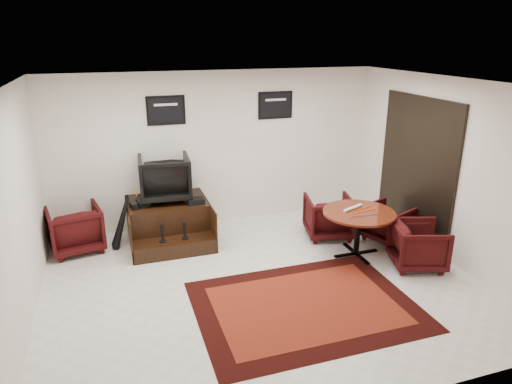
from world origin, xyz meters
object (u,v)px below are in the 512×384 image
(meeting_table, at_px, (359,217))
(table_chair_back, at_px, (329,215))
(table_chair_window, at_px, (389,221))
(shine_chair, at_px, (165,176))
(shine_podium, at_px, (169,222))
(armchair_side, at_px, (75,227))
(table_chair_corner, at_px, (419,243))

(meeting_table, xyz_separation_m, table_chair_back, (-0.10, 0.81, -0.25))
(table_chair_back, distance_m, table_chair_window, 1.02)
(shine_chair, bearing_deg, shine_podium, 93.98)
(shine_chair, height_order, table_chair_window, shine_chair)
(armchair_side, distance_m, table_chair_back, 4.26)
(armchair_side, xyz_separation_m, table_chair_window, (5.09, -1.26, -0.06))
(shine_podium, distance_m, shine_chair, 0.81)
(table_chair_window, bearing_deg, armchair_side, 53.85)
(shine_chair, xyz_separation_m, table_chair_window, (3.59, -1.34, -0.76))
(shine_chair, distance_m, table_chair_back, 2.91)
(shine_podium, height_order, shine_chair, shine_chair)
(shine_podium, xyz_separation_m, table_chair_corner, (3.47, -2.15, 0.06))
(table_chair_corner, bearing_deg, meeting_table, 64.87)
(armchair_side, height_order, table_chair_corner, armchair_side)
(table_chair_back, bearing_deg, table_chair_window, 164.59)
(meeting_table, bearing_deg, shine_podium, 151.43)
(shine_chair, bearing_deg, armchair_side, 7.02)
(table_chair_window, bearing_deg, shine_podium, 49.30)
(table_chair_window, height_order, table_chair_corner, table_chair_corner)
(shine_chair, xyz_separation_m, meeting_table, (2.79, -1.66, -0.47))
(shine_podium, xyz_separation_m, armchair_side, (-1.50, 0.06, 0.09))
(armchair_side, bearing_deg, table_chair_corner, 144.80)
(table_chair_back, bearing_deg, table_chair_corner, 131.30)
(meeting_table, distance_m, table_chair_corner, 0.97)
(armchair_side, relative_size, table_chair_corner, 1.08)
(shine_chair, bearing_deg, table_chair_window, 163.55)
(meeting_table, xyz_separation_m, table_chair_corner, (0.68, -0.63, -0.27))
(armchair_side, bearing_deg, table_chair_back, 158.34)
(shine_chair, relative_size, table_chair_back, 1.07)
(shine_chair, distance_m, table_chair_window, 3.91)
(table_chair_window, xyz_separation_m, table_chair_corner, (-0.12, -0.96, 0.03))
(table_chair_corner, bearing_deg, shine_podium, 76.03)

